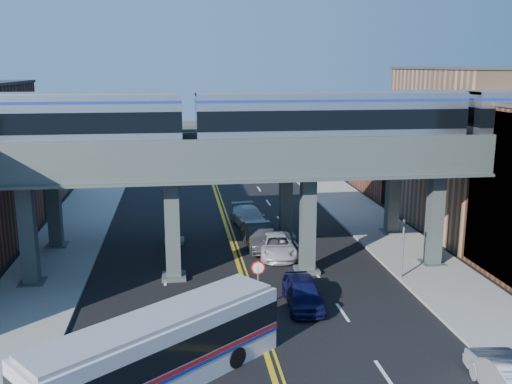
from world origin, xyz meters
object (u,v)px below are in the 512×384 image
traffic_signal (403,242)px  car_lane_b (259,236)px  car_lane_a (303,292)px  transit_train (330,118)px  transit_bus (159,352)px  car_lane_c (277,246)px  car_parked_curb (512,380)px  stop_sign (258,277)px  car_lane_d (250,218)px

traffic_signal → car_lane_b: (-7.40, 7.03, -1.46)m
car_lane_a → car_lane_b: bearing=97.4°
transit_train → transit_bus: 17.02m
car_lane_b → car_lane_c: size_ratio=1.02×
traffic_signal → car_lane_b: traffic_signal is taller
car_lane_b → car_parked_curb: (6.70, -19.42, -0.01)m
transit_train → car_parked_curb: size_ratio=9.44×
transit_bus → car_lane_a: transit_bus is taller
stop_sign → car_lane_d: size_ratio=0.50×
car_lane_d → car_parked_curb: size_ratio=1.04×
stop_sign → car_lane_b: (1.50, 10.03, -0.92)m
stop_sign → car_lane_a: size_ratio=0.58×
transit_train → car_lane_a: (-2.50, -4.88, -8.52)m
stop_sign → traffic_signal: 9.41m
car_lane_a → car_lane_d: size_ratio=0.85×
transit_train → car_lane_d: bearing=108.2°
car_lane_a → car_lane_b: 9.95m
car_lane_c → car_lane_d: size_ratio=0.95×
traffic_signal → transit_bus: (-13.69, -9.61, -0.86)m
car_parked_curb → stop_sign: bearing=-42.6°
transit_train → car_parked_curb: bearing=-77.0°
stop_sign → car_lane_c: size_ratio=0.53×
traffic_signal → stop_sign: bearing=-161.4°
transit_bus → car_lane_d: bearing=35.9°
transit_train → car_lane_b: bearing=123.9°
traffic_signal → car_parked_curb: traffic_signal is taller
transit_train → car_lane_b: 10.39m
stop_sign → car_lane_a: bearing=3.0°
transit_train → car_lane_d: (-3.37, 10.24, -8.52)m
car_lane_d → transit_train: bearing=-78.4°
stop_sign → car_lane_a: (2.37, 0.12, -0.99)m
transit_train → car_parked_curb: (3.33, -14.39, -8.45)m
transit_train → stop_sign: (-4.87, -5.00, -7.52)m
traffic_signal → transit_bus: size_ratio=0.41×
car_lane_c → car_lane_b: bearing=119.8°
transit_train → car_lane_b: (-3.37, 5.03, -8.44)m
car_lane_b → car_lane_c: car_lane_b is taller
transit_bus → car_lane_d: (6.29, 21.84, -0.68)m
car_lane_d → car_lane_c: bearing=-89.3°
transit_bus → car_lane_b: 17.80m
transit_train → stop_sign: bearing=-134.3°
transit_train → transit_bus: size_ratio=4.73×
transit_bus → car_parked_curb: bearing=-50.1°
car_lane_a → car_lane_b: size_ratio=0.88×
transit_bus → car_lane_b: (6.29, 16.64, -0.60)m
stop_sign → traffic_signal: traffic_signal is taller
car_lane_b → car_lane_c: (0.90, -1.79, -0.15)m
stop_sign → transit_train: bearing=45.7°
traffic_signal → transit_bus: 16.75m
car_lane_c → car_parked_curb: size_ratio=0.99×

